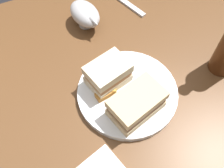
% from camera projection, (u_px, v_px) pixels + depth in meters
% --- Properties ---
extents(ground_plane, '(6.00, 6.00, 0.00)m').
position_uv_depth(ground_plane, '(105.00, 164.00, 1.31)').
color(ground_plane, black).
extents(dining_table, '(1.14, 0.83, 0.77)m').
position_uv_depth(dining_table, '(102.00, 138.00, 0.98)').
color(dining_table, brown).
rests_on(dining_table, ground).
extents(plate, '(0.25, 0.25, 0.02)m').
position_uv_depth(plate, '(127.00, 92.00, 0.64)').
color(plate, white).
rests_on(plate, dining_table).
extents(sandwich_half_left, '(0.11, 0.09, 0.06)m').
position_uv_depth(sandwich_half_left, '(108.00, 74.00, 0.62)').
color(sandwich_half_left, beige).
rests_on(sandwich_half_left, plate).
extents(sandwich_half_right, '(0.14, 0.10, 0.06)m').
position_uv_depth(sandwich_half_right, '(137.00, 104.00, 0.57)').
color(sandwich_half_right, '#CCB284').
rests_on(sandwich_half_right, plate).
extents(potato_wedge_front, '(0.04, 0.04, 0.02)m').
position_uv_depth(potato_wedge_front, '(125.00, 100.00, 0.61)').
color(potato_wedge_front, '#B77F33').
rests_on(potato_wedge_front, plate).
extents(potato_wedge_middle, '(0.04, 0.03, 0.02)m').
position_uv_depth(potato_wedge_middle, '(102.00, 95.00, 0.61)').
color(potato_wedge_middle, '#AD702D').
rests_on(potato_wedge_middle, plate).
extents(potato_wedge_back, '(0.04, 0.03, 0.02)m').
position_uv_depth(potato_wedge_back, '(108.00, 90.00, 0.62)').
color(potato_wedge_back, gold).
rests_on(potato_wedge_back, plate).
extents(gravy_boat, '(0.09, 0.13, 0.07)m').
position_uv_depth(gravy_boat, '(85.00, 14.00, 0.73)').
color(gravy_boat, '#B7B7BC').
rests_on(gravy_boat, dining_table).
extents(fork, '(0.07, 0.18, 0.01)m').
position_uv_depth(fork, '(124.00, 1.00, 0.82)').
color(fork, silver).
rests_on(fork, dining_table).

